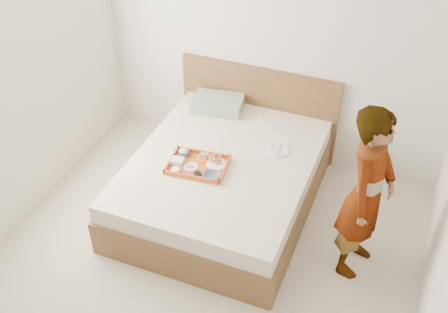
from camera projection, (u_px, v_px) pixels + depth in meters
ground at (189, 285)px, 4.36m from camera, size 3.50×4.00×0.01m
wall_back at (274, 36)px, 5.02m from camera, size 3.50×0.01×2.60m
bed at (223, 182)px, 4.96m from camera, size 1.65×2.00×0.53m
headboard at (258, 109)px, 5.54m from camera, size 1.65×0.06×0.95m
pillow at (218, 104)px, 5.41m from camera, size 0.54×0.41×0.12m
tray at (198, 165)px, 4.70m from camera, size 0.55×0.42×0.05m
prawn_plate at (216, 164)px, 4.71m from camera, size 0.19×0.19×0.01m
navy_bowl_big at (212, 176)px, 4.57m from camera, size 0.16×0.16×0.04m
sauce_dish at (197, 175)px, 4.59m from camera, size 0.08×0.08×0.03m
meat_plate at (191, 167)px, 4.69m from camera, size 0.14×0.14×0.01m
bread_plate at (204, 158)px, 4.79m from camera, size 0.14×0.14×0.01m
salad_bowl at (184, 153)px, 4.82m from camera, size 0.12×0.12×0.04m
plastic_tub at (178, 161)px, 4.72m from camera, size 0.12×0.10×0.05m
cheese_round at (175, 170)px, 4.64m from camera, size 0.08×0.08×0.03m
dinner_plate at (276, 150)px, 4.90m from camera, size 0.29×0.29×0.01m
person at (367, 194)px, 4.08m from camera, size 0.47×0.62×1.53m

